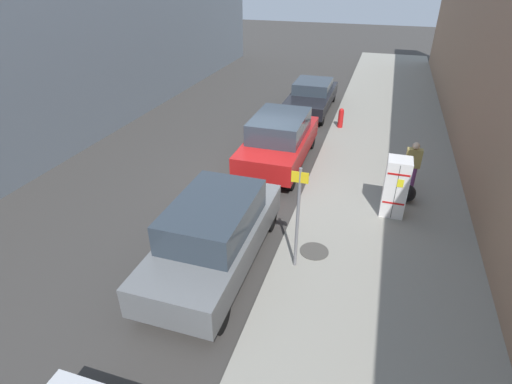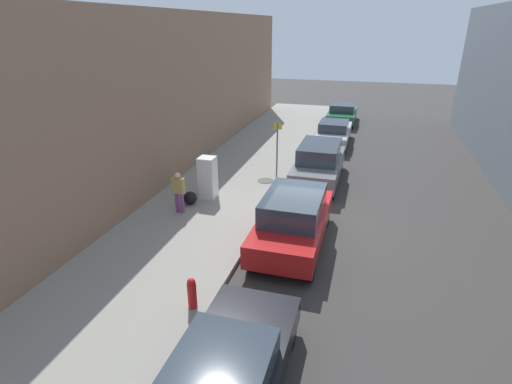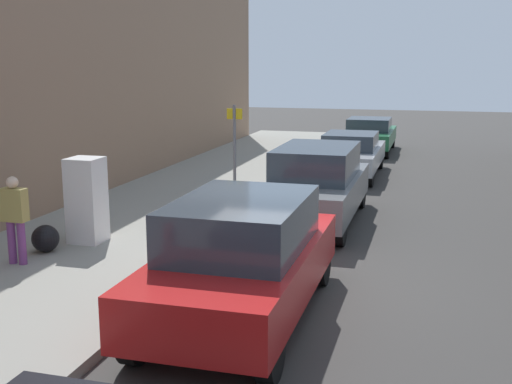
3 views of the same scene
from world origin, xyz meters
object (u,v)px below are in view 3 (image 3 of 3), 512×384
trash_bag (45,238)px  parked_sedan_silver (351,153)px  discarded_refrigerator (87,200)px  parked_suv_gray (316,183)px  parked_suv_red (242,257)px  parked_sedan_green (369,134)px  street_sign_post (235,154)px  pedestrian_walking_far (15,215)px

trash_bag → parked_sedan_silver: size_ratio=0.11×
discarded_refrigerator → parked_suv_gray: (3.89, 3.32, -0.08)m
parked_suv_red → parked_sedan_silver: bearing=90.0°
trash_bag → parked_sedan_green: 16.64m
street_sign_post → pedestrian_walking_far: (-2.53, -4.56, -0.53)m
discarded_refrigerator → parked_sedan_silver: bearing=67.7°
street_sign_post → trash_bag: bearing=-123.0°
parked_suv_red → parked_sedan_silver: 11.99m
street_sign_post → pedestrian_walking_far: size_ratio=1.62×
discarded_refrigerator → parked_sedan_silver: 10.28m
discarded_refrigerator → trash_bag: discarded_refrigerator is taller
pedestrian_walking_far → parked_sedan_silver: pedestrian_walking_far is taller
pedestrian_walking_far → discarded_refrigerator: bearing=151.4°
pedestrian_walking_far → parked_sedan_silver: 11.92m
pedestrian_walking_far → street_sign_post: bearing=138.6°
street_sign_post → trash_bag: street_sign_post is taller
parked_suv_gray → street_sign_post: bearing=-169.2°
discarded_refrigerator → parked_sedan_silver: size_ratio=0.36×
parked_suv_gray → parked_sedan_green: (-0.00, 11.92, -0.18)m
street_sign_post → parked_suv_red: bearing=-71.5°
discarded_refrigerator → parked_sedan_green: (3.89, 15.24, -0.26)m
street_sign_post → pedestrian_walking_far: 5.24m
parked_suv_red → parked_suv_gray: parked_suv_red is taller
discarded_refrigerator → parked_sedan_green: 15.74m
parked_suv_red → parked_sedan_green: bearing=90.0°
pedestrian_walking_far → parked_suv_gray: bearing=126.0°
trash_bag → parked_sedan_silver: bearing=67.4°
trash_bag → parked_suv_gray: parked_suv_gray is taller
discarded_refrigerator → parked_suv_red: (3.89, -2.47, -0.08)m
trash_bag → parked_sedan_green: parked_sedan_green is taller
parked_suv_red → street_sign_post: bearing=108.5°
discarded_refrigerator → parked_sedan_green: bearing=75.7°
pedestrian_walking_far → parked_suv_gray: size_ratio=0.33×
trash_bag → parked_suv_red: parked_suv_red is taller
parked_sedan_silver → parked_sedan_green: parked_sedan_silver is taller
pedestrian_walking_far → parked_suv_gray: 6.56m
discarded_refrigerator → trash_bag: 1.09m
parked_suv_red → parked_sedan_green: parked_suv_red is taller
discarded_refrigerator → pedestrian_walking_far: 1.65m
trash_bag → pedestrian_walking_far: bearing=-94.2°
parked_sedan_green → street_sign_post: bearing=-98.5°
discarded_refrigerator → street_sign_post: size_ratio=0.66×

